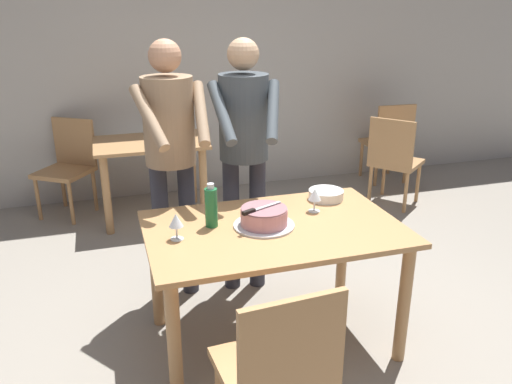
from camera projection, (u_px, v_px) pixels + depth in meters
name	position (u px, v px, depth m)	size (l,w,h in m)	color
ground_plane	(272.00, 339.00, 3.10)	(14.00, 14.00, 0.00)	gray
back_wall	(183.00, 63.00, 5.19)	(10.00, 0.12, 2.70)	#BCB7AD
main_dining_table	(274.00, 245.00, 2.88)	(1.41, 0.90, 0.75)	tan
cake_on_platter	(264.00, 218.00, 2.82)	(0.34, 0.34, 0.11)	silver
cake_knife	(254.00, 210.00, 2.76)	(0.26, 0.13, 0.02)	silver
plate_stack	(326.00, 195.00, 3.23)	(0.22, 0.22, 0.06)	white
wine_glass_near	(315.00, 195.00, 3.01)	(0.08, 0.08, 0.14)	silver
wine_glass_far	(176.00, 221.00, 2.65)	(0.08, 0.08, 0.14)	silver
water_bottle	(211.00, 207.00, 2.81)	(0.07, 0.07, 0.25)	#1E6B38
person_cutting_cake	(244.00, 140.00, 3.33)	(0.46, 0.57, 1.72)	#2D2D38
person_standing_beside	(170.00, 145.00, 3.23)	(0.46, 0.57, 1.72)	#2D2D38
chair_near_side	(278.00, 369.00, 2.12)	(0.47, 0.47, 0.90)	tan
background_table	(151.00, 158.00, 4.70)	(1.00, 0.70, 0.74)	tan
background_chair_0	(68.00, 164.00, 4.83)	(0.61, 0.61, 0.90)	tan
background_chair_1	(394.00, 158.00, 5.00)	(0.62, 0.62, 0.90)	tan
background_chair_2	(388.00, 139.00, 5.70)	(0.45, 0.45, 0.90)	tan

